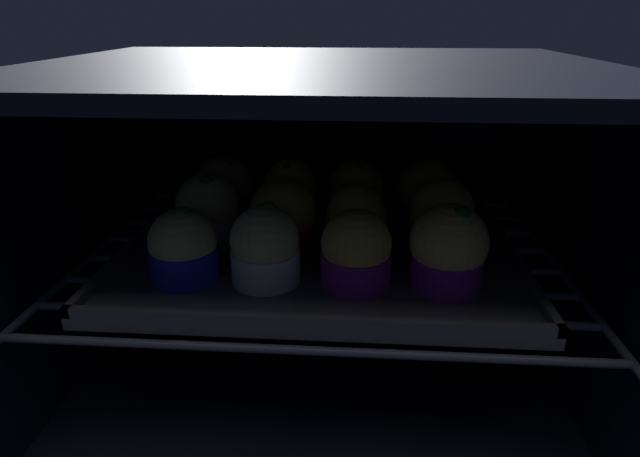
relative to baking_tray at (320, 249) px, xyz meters
The scene contains 15 objects.
oven_cavity 5.55cm from the baking_tray, 90.00° to the left, with size 59.00×47.00×37.00cm.
oven_rack 1.33cm from the baking_tray, 90.00° to the left, with size 54.80×42.00×0.80cm.
baking_tray is the anchor object (origin of this frame).
muffin_row0_col0 16.26cm from the baking_tray, 145.50° to the right, with size 6.89×6.89×7.67cm.
muffin_row0_col1 10.90cm from the baking_tray, 118.32° to the right, with size 6.89×6.89×8.19cm.
muffin_row0_col2 10.79cm from the baking_tray, 65.44° to the right, with size 6.89×6.89×7.79cm.
muffin_row0_col3 16.35cm from the baking_tray, 34.33° to the right, with size 7.50×7.50×8.65cm.
muffin_row1_col0 13.71cm from the baking_tray, behind, with size 7.27×7.27×8.31cm.
muffin_row1_col1 5.82cm from the baking_tray, behind, with size 7.57×7.57×7.95cm.
muffin_row1_col2 5.63cm from the baking_tray, ahead, with size 6.89×6.89×7.43cm.
muffin_row1_col3 14.29cm from the baking_tray, ahead, with size 7.07×7.07×8.33cm.
muffin_row2_col0 16.36cm from the baking_tray, 146.20° to the left, with size 7.32×7.32×8.07cm.
muffin_row2_col1 10.71cm from the baking_tray, 117.06° to the left, with size 6.89×6.89×7.77cm.
muffin_row2_col2 10.47cm from the baking_tray, 65.17° to the left, with size 7.04×7.04×7.84cm.
muffin_row2_col3 16.52cm from the baking_tray, 34.70° to the left, with size 7.52×7.52×8.22cm.
Camera 1 is at (3.82, -33.03, 40.10)cm, focal length 28.80 mm.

